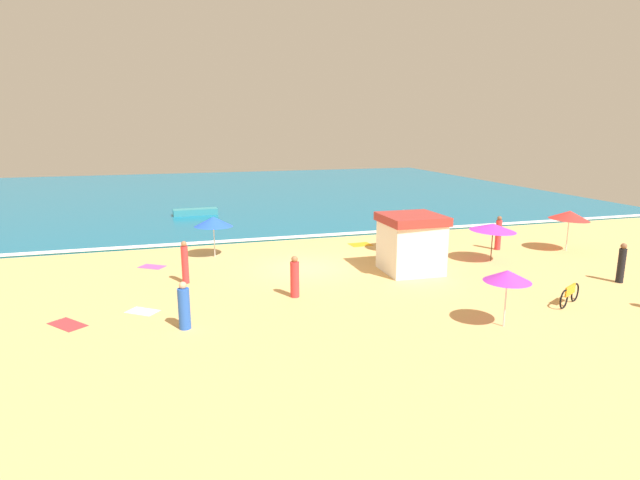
% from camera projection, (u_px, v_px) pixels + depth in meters
% --- Properties ---
extents(ground_plane, '(60.00, 60.00, 0.00)m').
position_uv_depth(ground_plane, '(306.00, 268.00, 23.62)').
color(ground_plane, '#E5B26B').
extents(ocean_water, '(60.00, 44.00, 0.10)m').
position_uv_depth(ocean_water, '(231.00, 193.00, 49.79)').
color(ocean_water, '#146B93').
rests_on(ocean_water, ground_plane).
extents(wave_breaker_foam, '(57.00, 0.70, 0.01)m').
position_uv_depth(wave_breaker_foam, '(277.00, 238.00, 29.49)').
color(wave_breaker_foam, white).
rests_on(wave_breaker_foam, ocean_water).
extents(lifeguard_cabana, '(2.57, 2.58, 2.59)m').
position_uv_depth(lifeguard_cabana, '(411.00, 243.00, 22.81)').
color(lifeguard_cabana, white).
rests_on(lifeguard_cabana, ground_plane).
extents(beach_umbrella_0, '(2.63, 2.63, 2.07)m').
position_uv_depth(beach_umbrella_0, '(213.00, 222.00, 25.25)').
color(beach_umbrella_0, silver).
rests_on(beach_umbrella_0, ground_plane).
extents(beach_umbrella_1, '(2.58, 2.56, 2.17)m').
position_uv_depth(beach_umbrella_1, '(570.00, 215.00, 26.53)').
color(beach_umbrella_1, silver).
rests_on(beach_umbrella_1, ground_plane).
extents(beach_umbrella_2, '(2.10, 2.10, 1.91)m').
position_uv_depth(beach_umbrella_2, '(508.00, 276.00, 16.42)').
color(beach_umbrella_2, silver).
rests_on(beach_umbrella_2, ground_plane).
extents(beach_umbrella_3, '(2.64, 2.65, 2.24)m').
position_uv_depth(beach_umbrella_3, '(404.00, 214.00, 26.36)').
color(beach_umbrella_3, '#4C3823').
rests_on(beach_umbrella_3, ground_plane).
extents(beach_umbrella_4, '(2.99, 2.98, 1.90)m').
position_uv_depth(beach_umbrella_4, '(493.00, 227.00, 24.48)').
color(beach_umbrella_4, '#4C3823').
rests_on(beach_umbrella_4, ground_plane).
extents(parked_bicycle, '(1.63, 0.92, 0.76)m').
position_uv_depth(parked_bicycle, '(570.00, 294.00, 18.76)').
color(parked_bicycle, black).
rests_on(parked_bicycle, ground_plane).
extents(beachgoer_0, '(0.35, 0.35, 1.79)m').
position_uv_depth(beachgoer_0, '(185.00, 263.00, 21.20)').
color(beachgoer_0, red).
rests_on(beachgoer_0, ground_plane).
extents(beachgoer_1, '(0.43, 0.43, 1.80)m').
position_uv_depth(beachgoer_1, '(498.00, 234.00, 26.97)').
color(beachgoer_1, red).
rests_on(beachgoer_1, ground_plane).
extents(beachgoer_2, '(0.54, 0.54, 1.58)m').
position_uv_depth(beachgoer_2, '(184.00, 307.00, 16.45)').
color(beachgoer_2, blue).
rests_on(beachgoer_2, ground_plane).
extents(beachgoer_3, '(0.42, 0.42, 1.69)m').
position_uv_depth(beachgoer_3, '(621.00, 264.00, 21.30)').
color(beachgoer_3, black).
rests_on(beachgoer_3, ground_plane).
extents(beachgoer_4, '(0.43, 0.43, 1.62)m').
position_uv_depth(beachgoer_4, '(295.00, 278.00, 19.51)').
color(beachgoer_4, red).
rests_on(beachgoer_4, ground_plane).
extents(beach_towel_0, '(1.26, 1.17, 0.01)m').
position_uv_depth(beach_towel_0, '(142.00, 311.00, 18.12)').
color(beach_towel_0, white).
rests_on(beach_towel_0, ground_plane).
extents(beach_towel_1, '(1.23, 1.00, 0.01)m').
position_uv_depth(beach_towel_1, '(360.00, 245.00, 28.28)').
color(beach_towel_1, orange).
rests_on(beach_towel_1, ground_plane).
extents(beach_towel_2, '(1.36, 1.24, 0.01)m').
position_uv_depth(beach_towel_2, '(152.00, 267.00, 23.84)').
color(beach_towel_2, '#D84CA5').
rests_on(beach_towel_2, ground_plane).
extents(beach_towel_3, '(1.38, 1.47, 0.01)m').
position_uv_depth(beach_towel_3, '(67.00, 325.00, 16.92)').
color(beach_towel_3, red).
rests_on(beach_towel_3, ground_plane).
extents(small_boat_0, '(3.14, 1.07, 0.45)m').
position_uv_depth(small_boat_0, '(195.00, 212.00, 37.01)').
color(small_boat_0, teal).
rests_on(small_boat_0, ocean_water).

